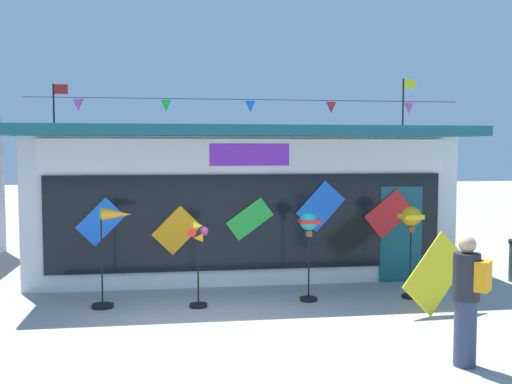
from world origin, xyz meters
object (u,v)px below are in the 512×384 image
kite_shop_building (236,197)px  wind_spinner_left (198,253)px  wind_spinner_far_left (112,238)px  wind_spinner_center_left (309,231)px  wind_spinner_center_right (411,224)px  person_near_camera (468,298)px  display_kite_on_ground (436,273)px

kite_shop_building → wind_spinner_left: (-1.10, -3.83, -0.67)m
wind_spinner_left → wind_spinner_far_left: bearing=171.0°
wind_spinner_far_left → wind_spinner_center_left: size_ratio=1.07×
kite_shop_building → wind_spinner_far_left: kite_shop_building is taller
wind_spinner_far_left → wind_spinner_center_right: size_ratio=1.02×
person_near_camera → wind_spinner_far_left: bearing=-84.4°
wind_spinner_left → wind_spinner_center_right: wind_spinner_center_right is taller
wind_spinner_far_left → person_near_camera: 5.93m
kite_shop_building → wind_spinner_far_left: size_ratio=5.29×
kite_shop_building → wind_spinner_left: size_ratio=6.08×
kite_shop_building → person_near_camera: size_ratio=5.52×
kite_shop_building → wind_spinner_left: kite_shop_building is taller
wind_spinner_far_left → display_kite_on_ground: wind_spinner_far_left is taller
wind_spinner_center_left → person_near_camera: 3.74m
wind_spinner_center_right → display_kite_on_ground: 1.24m
wind_spinner_center_right → person_near_camera: size_ratio=1.02×
wind_spinner_center_left → wind_spinner_center_right: size_ratio=0.96×
wind_spinner_left → display_kite_on_ground: (3.97, -0.91, -0.29)m
kite_shop_building → person_near_camera: bearing=-73.2°
kite_shop_building → wind_spinner_center_right: 4.69m
wind_spinner_center_left → person_near_camera: bearing=-70.6°
wind_spinner_far_left → wind_spinner_center_right: wind_spinner_far_left is taller
kite_shop_building → display_kite_on_ground: size_ratio=7.22×
wind_spinner_center_right → person_near_camera: bearing=-101.4°
person_near_camera → display_kite_on_ground: (0.71, 2.41, -0.21)m
wind_spinner_left → display_kite_on_ground: 4.08m
kite_shop_building → wind_spinner_left: bearing=-106.1°
wind_spinner_left → wind_spinner_center_left: (2.02, 0.18, 0.32)m
wind_spinner_left → display_kite_on_ground: bearing=-12.9°
person_near_camera → kite_shop_building: bearing=-120.7°
kite_shop_building → wind_spinner_center_left: size_ratio=5.66×
wind_spinner_center_right → person_near_camera: (-0.69, -3.43, -0.51)m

